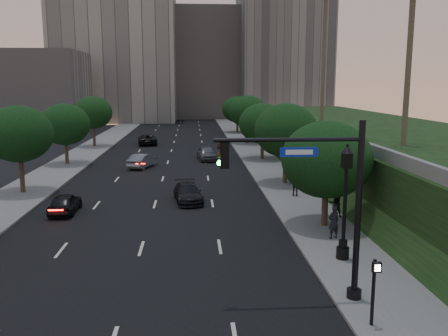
{
  "coord_description": "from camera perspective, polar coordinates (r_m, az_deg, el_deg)",
  "views": [
    {
      "loc": [
        2.68,
        -18.23,
        8.28
      ],
      "look_at": [
        4.42,
        8.0,
        3.6
      ],
      "focal_mm": 38.0,
      "sensor_mm": 36.0,
      "label": 1
    }
  ],
  "objects": [
    {
      "name": "office_block_filler",
      "position": [
        92.78,
        -22.07,
        8.58
      ],
      "size": [
        18.0,
        16.0,
        14.0
      ],
      "primitive_type": "cube",
      "color": "#A29C95",
      "rests_on": "ground"
    },
    {
      "name": "traffic_signal_mast",
      "position": [
        18.08,
        12.58,
        -4.92
      ],
      "size": [
        5.68,
        0.56,
        7.0
      ],
      "color": "black",
      "rests_on": "ground"
    },
    {
      "name": "sedan_mid_left",
      "position": [
        48.05,
        -9.74,
        0.89
      ],
      "size": [
        2.86,
        4.59,
        1.43
      ],
      "primitive_type": "imported",
      "rotation": [
        0.0,
        0.0,
        2.8
      ],
      "color": "slate",
      "rests_on": "ground"
    },
    {
      "name": "pedestrian_a",
      "position": [
        25.95,
        13.05,
        -6.35
      ],
      "size": [
        0.77,
        0.64,
        1.8
      ],
      "primitive_type": "imported",
      "rotation": [
        0.0,
        0.0,
        3.52
      ],
      "color": "black",
      "rests_on": "sidewalk_right"
    },
    {
      "name": "pedestrian_c",
      "position": [
        35.12,
        8.6,
        -2.04
      ],
      "size": [
        1.01,
        0.55,
        1.63
      ],
      "primitive_type": "imported",
      "rotation": [
        0.0,
        0.0,
        2.98
      ],
      "color": "black",
      "rests_on": "sidewalk_right"
    },
    {
      "name": "embankment",
      "position": [
        50.5,
        18.74,
        2.41
      ],
      "size": [
        18.0,
        90.0,
        4.0
      ],
      "primitive_type": "cube",
      "color": "black",
      "rests_on": "ground"
    },
    {
      "name": "tree_right_e",
      "position": [
        80.71,
        1.63,
        7.07
      ],
      "size": [
        5.2,
        5.2,
        6.24
      ],
      "color": "#38281C",
      "rests_on": "ground"
    },
    {
      "name": "tree_right_d",
      "position": [
        65.78,
        2.87,
        6.8
      ],
      "size": [
        5.2,
        5.2,
        6.74
      ],
      "color": "#38281C",
      "rests_on": "ground"
    },
    {
      "name": "sidewalk_left",
      "position": [
        50.6,
        -18.56,
        0.23
      ],
      "size": [
        4.5,
        140.0,
        0.15
      ],
      "primitive_type": "cube",
      "color": "slate",
      "rests_on": "ground"
    },
    {
      "name": "sedan_near_right",
      "position": [
        33.77,
        -4.36,
        -3.01
      ],
      "size": [
        2.37,
        4.62,
        1.28
      ],
      "primitive_type": "imported",
      "rotation": [
        0.0,
        0.0,
        0.13
      ],
      "color": "black",
      "rests_on": "ground"
    },
    {
      "name": "tree_left_c",
      "position": [
        51.08,
        -18.59,
        5.0
      ],
      "size": [
        5.0,
        5.0,
        6.34
      ],
      "color": "#38281C",
      "rests_on": "ground"
    },
    {
      "name": "parapet_wall",
      "position": [
        47.64,
        9.37,
        5.23
      ],
      "size": [
        0.35,
        90.0,
        0.7
      ],
      "primitive_type": "cube",
      "color": "slate",
      "rests_on": "embankment"
    },
    {
      "name": "tree_right_b",
      "position": [
        39.17,
        7.45,
        4.49
      ],
      "size": [
        5.2,
        5.2,
        6.74
      ],
      "color": "#38281C",
      "rests_on": "ground"
    },
    {
      "name": "tree_left_b",
      "position": [
        38.66,
        -23.46,
        3.76
      ],
      "size": [
        5.0,
        5.0,
        6.71
      ],
      "color": "#38281C",
      "rests_on": "ground"
    },
    {
      "name": "office_block_mid",
      "position": [
        120.37,
        -2.28,
        12.33
      ],
      "size": [
        22.0,
        18.0,
        26.0
      ],
      "primitive_type": "cube",
      "color": "#A29C95",
      "rests_on": "ground"
    },
    {
      "name": "street_lamp",
      "position": [
        22.71,
        14.32,
        -4.62
      ],
      "size": [
        0.64,
        0.64,
        5.62
      ],
      "color": "black",
      "rests_on": "ground"
    },
    {
      "name": "sedan_far_left",
      "position": [
        66.25,
        -9.21,
        3.42
      ],
      "size": [
        3.13,
        5.56,
        1.46
      ],
      "primitive_type": "imported",
      "rotation": [
        0.0,
        0.0,
        3.28
      ],
      "color": "black",
      "rests_on": "ground"
    },
    {
      "name": "tree_left_d",
      "position": [
        64.66,
        -15.48,
        6.45
      ],
      "size": [
        5.0,
        5.0,
        6.71
      ],
      "color": "#38281C",
      "rests_on": "ground"
    },
    {
      "name": "road_surface",
      "position": [
        49.01,
        -6.89,
        0.31
      ],
      "size": [
        16.0,
        140.0,
        0.02
      ],
      "primitive_type": "cube",
      "color": "black",
      "rests_on": "ground"
    },
    {
      "name": "pedestrian_b",
      "position": [
        30.16,
        13.23,
        -4.1
      ],
      "size": [
        0.86,
        0.68,
        1.75
      ],
      "primitive_type": "imported",
      "rotation": [
        0.0,
        0.0,
        3.16
      ],
      "color": "black",
      "rests_on": "sidewalk_right"
    },
    {
      "name": "tree_right_c",
      "position": [
        51.97,
        4.66,
        5.36
      ],
      "size": [
        5.2,
        5.2,
        6.24
      ],
      "color": "#38281C",
      "rests_on": "ground"
    },
    {
      "name": "sidewalk_right",
      "position": [
        49.51,
        5.04,
        0.51
      ],
      "size": [
        4.5,
        140.0,
        0.15
      ],
      "primitive_type": "cube",
      "color": "slate",
      "rests_on": "ground"
    },
    {
      "name": "office_block_left",
      "position": [
        111.75,
        -12.76,
        13.81
      ],
      "size": [
        26.0,
        20.0,
        32.0
      ],
      "primitive_type": "cube",
      "color": "#9B9687",
      "rests_on": "ground"
    },
    {
      "name": "office_block_right",
      "position": [
        116.61,
        6.97,
        14.8
      ],
      "size": [
        20.0,
        22.0,
        36.0
      ],
      "primitive_type": "cube",
      "color": "gray",
      "rests_on": "ground"
    },
    {
      "name": "ground",
      "position": [
        20.2,
        -11.44,
        -14.31
      ],
      "size": [
        160.0,
        160.0,
        0.0
      ],
      "primitive_type": "plane",
      "color": "black",
      "rests_on": "ground"
    },
    {
      "name": "sedan_far_right",
      "position": [
        52.03,
        -2.13,
        1.79
      ],
      "size": [
        2.37,
        4.72,
        1.54
      ],
      "primitive_type": "imported",
      "rotation": [
        0.0,
        0.0,
        0.13
      ],
      "color": "#56575D",
      "rests_on": "ground"
    },
    {
      "name": "tree_right_a",
      "position": [
        27.65,
        12.24,
        1.0
      ],
      "size": [
        5.2,
        5.2,
        6.24
      ],
      "color": "#38281C",
      "rests_on": "ground"
    },
    {
      "name": "pedestrian_signal",
      "position": [
        17.17,
        17.61,
        -13.42
      ],
      "size": [
        0.3,
        0.33,
        2.5
      ],
      "color": "black",
      "rests_on": "ground"
    },
    {
      "name": "sedan_near_left",
      "position": [
        32.47,
        -18.59,
        -4.01
      ],
      "size": [
        1.6,
        3.9,
        1.32
      ],
      "primitive_type": "imported",
      "rotation": [
        0.0,
        0.0,
        3.15
      ],
      "color": "black",
      "rests_on": "ground"
    }
  ]
}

